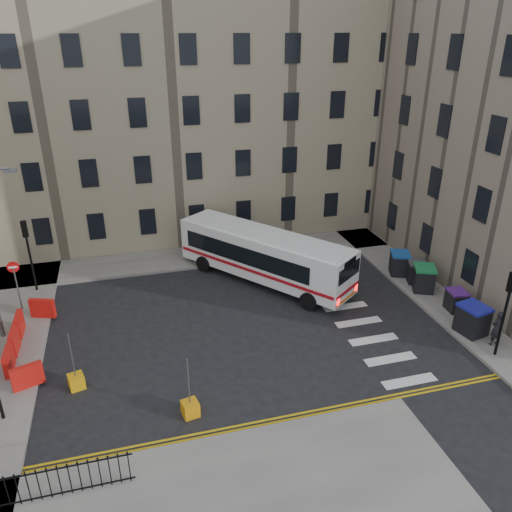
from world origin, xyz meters
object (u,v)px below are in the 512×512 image
wheelie_bin_d (416,272)px  wheelie_bin_e (399,263)px  pedestrian (497,328)px  wheelie_bin_b (456,300)px  bollard_chevron (190,409)px  bus (264,254)px  wheelie_bin_c (424,278)px  wheelie_bin_a (472,319)px  bollard_yellow (76,381)px

wheelie_bin_d → wheelie_bin_e: size_ratio=0.93×
wheelie_bin_e → pedestrian: (0.46, -7.75, 0.19)m
wheelie_bin_b → bollard_chevron: (-14.39, -3.89, -0.41)m
bus → wheelie_bin_c: (8.18, -3.70, -0.84)m
wheelie_bin_a → wheelie_bin_e: bearing=79.0°
bus → wheelie_bin_a: (7.99, -8.14, -0.82)m
bollard_yellow → wheelie_bin_b: bearing=3.2°
wheelie_bin_e → pedestrian: bearing=-65.7°
bus → wheelie_bin_e: bus is taller
bus → wheelie_bin_a: size_ratio=6.63×
wheelie_bin_e → pedestrian: pedestrian is taller
wheelie_bin_e → bollard_chevron: 16.15m
wheelie_bin_c → bollard_yellow: wheelie_bin_c is taller
bollard_chevron → bus: bearing=59.8°
wheelie_bin_c → wheelie_bin_e: bearing=120.9°
wheelie_bin_e → wheelie_bin_a: bearing=-68.6°
wheelie_bin_d → bollard_chevron: size_ratio=2.36×
wheelie_bin_b → wheelie_bin_e: (-0.64, 4.57, 0.12)m
wheelie_bin_c → wheelie_bin_a: bearing=-67.9°
bollard_chevron → wheelie_bin_e: bearing=31.6°
wheelie_bin_d → bollard_chevron: bearing=-131.3°
wheelie_bin_c → pedestrian: 5.59m
wheelie_bin_c → pedestrian: bearing=-63.4°
wheelie_bin_c → pedestrian: size_ratio=0.93×
wheelie_bin_a → bollard_yellow: wheelie_bin_a is taller
wheelie_bin_a → wheelie_bin_d: (0.35, 5.41, -0.10)m
bollard_chevron → wheelie_bin_c: bearing=24.2°
wheelie_bin_c → bollard_yellow: size_ratio=2.71×
bollard_yellow → wheelie_bin_a: bearing=-3.1°
wheelie_bin_a → wheelie_bin_b: wheelie_bin_a is taller
wheelie_bin_e → pedestrian: 7.77m
bus → wheelie_bin_b: 10.57m
wheelie_bin_a → bus: bearing=122.9°
wheelie_bin_d → wheelie_bin_e: bearing=130.4°
wheelie_bin_a → pedestrian: 1.23m
wheelie_bin_d → wheelie_bin_e: 1.26m
wheelie_bin_c → wheelie_bin_d: size_ratio=1.15×
wheelie_bin_a → wheelie_bin_c: bearing=76.1°
bollard_yellow → bollard_chevron: (4.27, -2.84, 0.00)m
wheelie_bin_a → bollard_yellow: bearing=165.4°
wheelie_bin_c → bollard_chevron: bearing=-131.3°
wheelie_bin_a → wheelie_bin_b: size_ratio=1.36×
bus → pedestrian: 12.53m
bus → wheelie_bin_b: size_ratio=9.02×
pedestrian → bollard_yellow: bearing=-8.6°
bus → wheelie_bin_e: (7.93, -1.54, -0.87)m
wheelie_bin_a → wheelie_bin_c: 4.44m
wheelie_bin_a → wheelie_bin_e: 6.60m
wheelie_bin_b → bollard_chevron: bearing=-158.5°
wheelie_bin_d → pedestrian: (0.05, -6.56, 0.24)m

